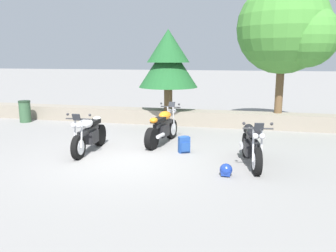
{
  "coord_description": "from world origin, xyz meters",
  "views": [
    {
      "loc": [
        3.04,
        -8.03,
        2.56
      ],
      "look_at": [
        0.86,
        1.2,
        0.65
      ],
      "focal_mm": 36.71,
      "sensor_mm": 36.0,
      "label": 1
    }
  ],
  "objects_px": {
    "motorcycle_white_near_left": "(89,135)",
    "motorcycle_black_far_right": "(252,146)",
    "leafy_tree_mid_left": "(288,30)",
    "motorcycle_orange_centre": "(163,128)",
    "pine_tree_far_left": "(168,60)",
    "rider_backpack": "(184,144)",
    "trash_bin": "(25,111)",
    "rider_helmet": "(226,170)"
  },
  "relations": [
    {
      "from": "trash_bin",
      "to": "rider_helmet",
      "type": "bearing_deg",
      "value": -29.11
    },
    {
      "from": "motorcycle_orange_centre",
      "to": "rider_helmet",
      "type": "relative_size",
      "value": 7.35
    },
    {
      "from": "leafy_tree_mid_left",
      "to": "trash_bin",
      "type": "height_order",
      "value": "leafy_tree_mid_left"
    },
    {
      "from": "rider_helmet",
      "to": "leafy_tree_mid_left",
      "type": "bearing_deg",
      "value": 73.89
    },
    {
      "from": "rider_backpack",
      "to": "leafy_tree_mid_left",
      "type": "bearing_deg",
      "value": 54.35
    },
    {
      "from": "pine_tree_far_left",
      "to": "rider_backpack",
      "type": "bearing_deg",
      "value": -70.45
    },
    {
      "from": "motorcycle_black_far_right",
      "to": "rider_helmet",
      "type": "distance_m",
      "value": 1.13
    },
    {
      "from": "pine_tree_far_left",
      "to": "leafy_tree_mid_left",
      "type": "height_order",
      "value": "leafy_tree_mid_left"
    },
    {
      "from": "motorcycle_white_near_left",
      "to": "motorcycle_black_far_right",
      "type": "xyz_separation_m",
      "value": [
        4.33,
        -0.19,
        0.0
      ]
    },
    {
      "from": "motorcycle_white_near_left",
      "to": "rider_backpack",
      "type": "height_order",
      "value": "motorcycle_white_near_left"
    },
    {
      "from": "pine_tree_far_left",
      "to": "trash_bin",
      "type": "xyz_separation_m",
      "value": [
        -5.69,
        -0.79,
        -2.02
      ]
    },
    {
      "from": "rider_backpack",
      "to": "pine_tree_far_left",
      "type": "distance_m",
      "value": 4.53
    },
    {
      "from": "motorcycle_black_far_right",
      "to": "pine_tree_far_left",
      "type": "bearing_deg",
      "value": 124.91
    },
    {
      "from": "motorcycle_white_near_left",
      "to": "trash_bin",
      "type": "xyz_separation_m",
      "value": [
        -4.47,
        3.47,
        -0.05
      ]
    },
    {
      "from": "rider_backpack",
      "to": "rider_helmet",
      "type": "height_order",
      "value": "rider_backpack"
    },
    {
      "from": "motorcycle_black_far_right",
      "to": "rider_helmet",
      "type": "relative_size",
      "value": 7.36
    },
    {
      "from": "motorcycle_white_near_left",
      "to": "rider_helmet",
      "type": "xyz_separation_m",
      "value": [
        3.79,
        -1.13,
        -0.35
      ]
    },
    {
      "from": "motorcycle_white_near_left",
      "to": "pine_tree_far_left",
      "type": "height_order",
      "value": "pine_tree_far_left"
    },
    {
      "from": "rider_backpack",
      "to": "motorcycle_orange_centre",
      "type": "bearing_deg",
      "value": 134.15
    },
    {
      "from": "motorcycle_black_far_right",
      "to": "rider_helmet",
      "type": "height_order",
      "value": "motorcycle_black_far_right"
    },
    {
      "from": "motorcycle_orange_centre",
      "to": "motorcycle_black_far_right",
      "type": "distance_m",
      "value": 3.03
    },
    {
      "from": "motorcycle_orange_centre",
      "to": "motorcycle_black_far_right",
      "type": "relative_size",
      "value": 1.0
    },
    {
      "from": "leafy_tree_mid_left",
      "to": "pine_tree_far_left",
      "type": "bearing_deg",
      "value": -176.22
    },
    {
      "from": "trash_bin",
      "to": "rider_backpack",
      "type": "bearing_deg",
      "value": -22.77
    },
    {
      "from": "motorcycle_black_far_right",
      "to": "rider_backpack",
      "type": "xyz_separation_m",
      "value": [
        -1.78,
        0.72,
        -0.24
      ]
    },
    {
      "from": "motorcycle_white_near_left",
      "to": "motorcycle_orange_centre",
      "type": "xyz_separation_m",
      "value": [
        1.73,
        1.36,
        0.0
      ]
    },
    {
      "from": "motorcycle_black_far_right",
      "to": "leafy_tree_mid_left",
      "type": "xyz_separation_m",
      "value": [
        1.09,
        4.73,
        3.0
      ]
    },
    {
      "from": "motorcycle_black_far_right",
      "to": "trash_bin",
      "type": "distance_m",
      "value": 9.53
    },
    {
      "from": "pine_tree_far_left",
      "to": "trash_bin",
      "type": "relative_size",
      "value": 3.51
    },
    {
      "from": "motorcycle_white_near_left",
      "to": "trash_bin",
      "type": "bearing_deg",
      "value": 142.19
    },
    {
      "from": "motorcycle_white_near_left",
      "to": "rider_helmet",
      "type": "height_order",
      "value": "motorcycle_white_near_left"
    },
    {
      "from": "motorcycle_white_near_left",
      "to": "motorcycle_orange_centre",
      "type": "distance_m",
      "value": 2.2
    },
    {
      "from": "motorcycle_orange_centre",
      "to": "pine_tree_far_left",
      "type": "distance_m",
      "value": 3.54
    },
    {
      "from": "leafy_tree_mid_left",
      "to": "trash_bin",
      "type": "relative_size",
      "value": 5.38
    },
    {
      "from": "motorcycle_orange_centre",
      "to": "pine_tree_far_left",
      "type": "relative_size",
      "value": 0.68
    },
    {
      "from": "motorcycle_black_far_right",
      "to": "rider_backpack",
      "type": "bearing_deg",
      "value": 158.02
    },
    {
      "from": "pine_tree_far_left",
      "to": "leafy_tree_mid_left",
      "type": "relative_size",
      "value": 0.65
    },
    {
      "from": "motorcycle_orange_centre",
      "to": "leafy_tree_mid_left",
      "type": "distance_m",
      "value": 5.72
    },
    {
      "from": "motorcycle_black_far_right",
      "to": "pine_tree_far_left",
      "type": "relative_size",
      "value": 0.68
    },
    {
      "from": "rider_backpack",
      "to": "trash_bin",
      "type": "relative_size",
      "value": 0.55
    },
    {
      "from": "motorcycle_orange_centre",
      "to": "trash_bin",
      "type": "distance_m",
      "value": 6.55
    },
    {
      "from": "leafy_tree_mid_left",
      "to": "motorcycle_orange_centre",
      "type": "bearing_deg",
      "value": -139.34
    }
  ]
}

